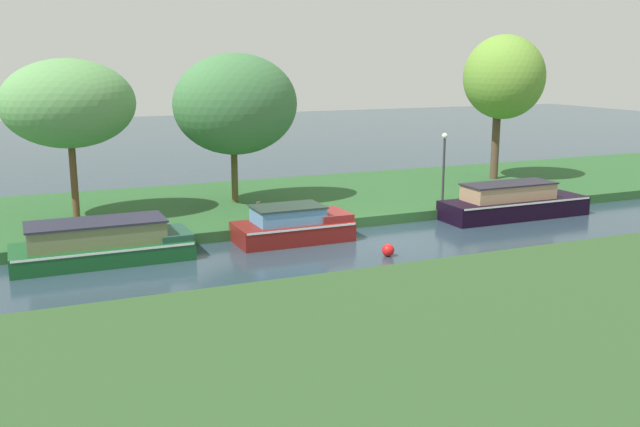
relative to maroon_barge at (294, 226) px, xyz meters
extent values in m
plane|color=#283B48|center=(3.00, -1.20, -0.55)|extent=(120.00, 120.00, 0.00)
cube|color=#2A592B|center=(3.00, 5.80, -0.35)|extent=(72.00, 10.00, 0.40)
cube|color=#2D4E26|center=(3.00, -10.20, -0.35)|extent=(72.00, 10.00, 0.40)
cube|color=maroon|center=(-0.04, 0.00, -0.20)|extent=(4.09, 1.96, 0.68)
cube|color=white|center=(-0.04, 0.00, 0.10)|extent=(4.01, 1.99, 0.07)
cube|color=#5793C4|center=(-0.21, 0.00, 0.41)|extent=(2.37, 1.49, 0.54)
cube|color=#25362D|center=(-0.21, 0.00, 0.70)|extent=(2.47, 1.57, 0.06)
cube|color=maroon|center=(1.41, 0.00, 0.27)|extent=(1.19, 1.65, 0.26)
cube|color=black|center=(9.67, 0.00, -0.16)|extent=(6.29, 1.84, 0.77)
cube|color=silver|center=(9.67, 0.00, 0.18)|extent=(6.17, 1.87, 0.07)
cube|color=tan|center=(9.35, 0.00, 0.53)|extent=(3.77, 1.40, 0.61)
cube|color=#28242F|center=(9.35, 0.00, 0.86)|extent=(3.87, 1.47, 0.06)
cube|color=#154C22|center=(-6.56, 0.00, -0.25)|extent=(5.54, 2.19, 0.60)
cube|color=white|center=(-6.56, 0.00, 0.01)|extent=(5.43, 2.22, 0.07)
cube|color=#697249|center=(-6.70, 0.00, 0.39)|extent=(4.16, 1.67, 0.67)
cube|color=#262535|center=(-6.70, 0.00, 0.75)|extent=(4.26, 1.75, 0.06)
cube|color=#1E4636|center=(-4.29, 0.00, 0.15)|extent=(1.02, 1.84, 0.21)
cylinder|color=brown|center=(-6.90, 5.05, 1.57)|extent=(0.26, 0.26, 3.43)
ellipsoid|color=#609956|center=(-6.90, 5.00, 4.18)|extent=(4.87, 4.09, 3.28)
cylinder|color=brown|center=(-0.43, 5.70, 1.35)|extent=(0.27, 0.27, 3.00)
ellipsoid|color=#437A45|center=(-0.43, 5.26, 3.98)|extent=(5.15, 3.86, 4.11)
cylinder|color=brown|center=(13.33, 6.22, 1.83)|extent=(0.39, 0.39, 3.95)
ellipsoid|color=#6D9D38|center=(13.33, 5.84, 4.92)|extent=(3.89, 4.04, 4.07)
cylinder|color=#333338|center=(7.46, 1.90, 1.21)|extent=(0.10, 0.10, 2.72)
sphere|color=white|center=(7.46, 1.90, 2.69)|extent=(0.24, 0.24, 0.24)
cylinder|color=#4A3E28|center=(-0.87, 1.27, 0.27)|extent=(0.18, 0.18, 0.84)
sphere|color=red|center=(2.09, -3.14, -0.34)|extent=(0.41, 0.41, 0.41)
camera|label=1|loc=(-8.89, -22.83, 5.79)|focal=39.83mm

